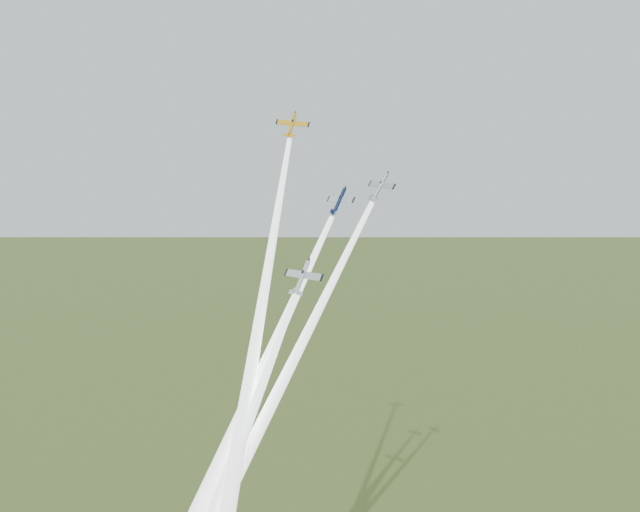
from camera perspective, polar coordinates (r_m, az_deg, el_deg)
The scene contains 8 objects.
plane_yellow at distance 152.67m, azimuth -2.01°, elevation 9.31°, with size 6.54×6.49×1.03m, color orange, non-canonical shape.
smoke_trail_yellow at distance 134.66m, azimuth -4.42°, elevation -5.04°, with size 2.83×2.83×74.65m, color white, non-canonical shape.
plane_navy at distance 139.99m, azimuth 1.38°, elevation 3.92°, with size 6.51×6.46×1.02m, color #0D193B, non-canonical shape.
smoke_trail_navy at distance 133.06m, azimuth -4.08°, elevation -7.96°, with size 2.83×2.83×57.26m, color white, non-canonical shape.
plane_silver_right at distance 139.73m, azimuth 4.29°, elevation 4.93°, with size 6.75×6.70×1.06m, color #A1A8AF, non-canonical shape.
smoke_trail_silver_right at distance 132.87m, azimuth -2.66°, elevation -8.91°, with size 2.83×2.83×68.26m, color white, non-canonical shape.
plane_silver_low at distance 135.07m, azimuth -1.29°, elevation -1.54°, with size 7.95×7.89×1.25m, color #B5BEC4, non-canonical shape.
smoke_trail_silver_low at distance 129.66m, azimuth -5.68°, elevation -13.08°, with size 2.83×2.83×51.48m, color white, non-canonical shape.
Camera 1 is at (67.73, -124.21, 110.38)m, focal length 45.00 mm.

